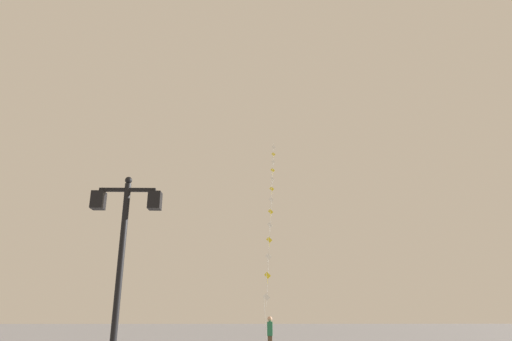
% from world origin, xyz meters
% --- Properties ---
extents(twin_lantern_lamp_post, '(1.55, 0.28, 4.77)m').
position_xyz_m(twin_lantern_lamp_post, '(-1.74, 8.89, 3.31)').
color(twin_lantern_lamp_post, black).
rests_on(twin_lantern_lamp_post, ground_plane).
extents(kite_train, '(2.08, 19.24, 18.15)m').
position_xyz_m(kite_train, '(2.80, 31.45, 9.50)').
color(kite_train, brown).
rests_on(kite_train, ground_plane).
extents(kite_flyer, '(0.27, 0.61, 1.71)m').
position_xyz_m(kite_flyer, '(2.05, 20.15, 0.90)').
color(kite_flyer, brown).
rests_on(kite_flyer, ground_plane).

